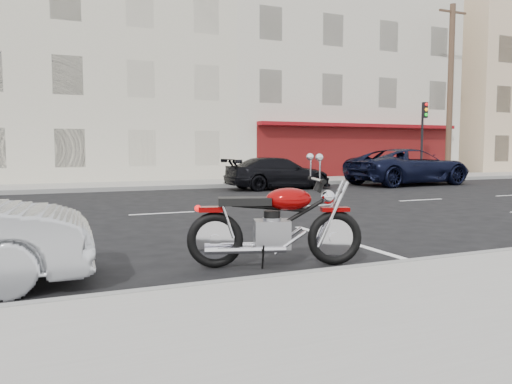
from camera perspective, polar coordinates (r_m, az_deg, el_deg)
ground at (r=12.90m, az=-1.97°, el=-2.01°), size 120.00×120.00×0.00m
sidewalk_far at (r=20.67m, az=-24.28°, el=0.37°), size 80.00×3.40×0.15m
curb_near at (r=5.14m, az=-26.42°, el=-12.27°), size 80.00×0.12×0.16m
curb_far at (r=18.97m, az=-24.34°, el=0.02°), size 80.00×0.12×0.16m
bldg_cream at (r=28.65m, az=-18.34°, el=13.09°), size 12.00×12.00×11.50m
bldg_corner at (r=32.63m, az=5.67°, el=13.16°), size 14.00×12.00×12.50m
bldg_far_east at (r=41.88m, az=24.17°, el=9.89°), size 12.00×12.00×11.00m
utility_pole at (r=28.97m, az=21.31°, el=10.89°), size 1.80×0.30×9.00m
traffic_light at (r=27.24m, az=18.56°, el=6.77°), size 0.26×0.30×3.80m
fire_hydrant at (r=26.40m, az=15.77°, el=2.50°), size 0.20×0.20×0.72m
motorcycle at (r=6.77m, az=9.25°, el=-3.81°), size 2.26×1.01×1.17m
suv_far at (r=22.81m, az=17.05°, el=2.77°), size 5.82×2.96×1.58m
car_far at (r=19.48m, az=2.56°, el=2.16°), size 4.31×1.85×1.24m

